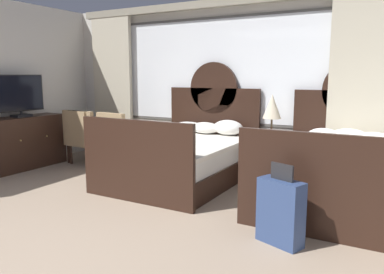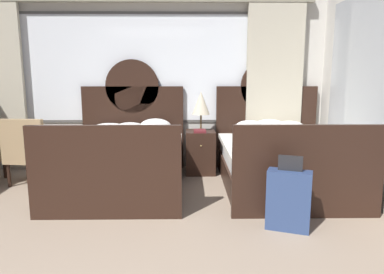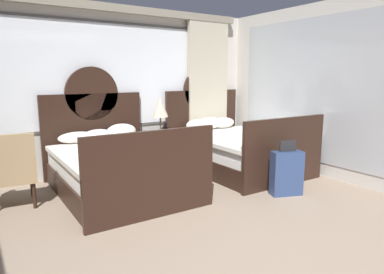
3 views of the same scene
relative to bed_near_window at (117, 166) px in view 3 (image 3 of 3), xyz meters
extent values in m
cube|color=beige|center=(0.05, 1.09, 0.99)|extent=(5.90, 0.07, 2.70)
cube|color=#5B5954|center=(0.05, 1.04, 1.22)|extent=(3.88, 0.02, 1.71)
cube|color=white|center=(0.05, 1.04, 1.22)|extent=(3.80, 0.02, 1.63)
cube|color=#C1B79E|center=(2.22, 0.95, 0.94)|extent=(0.87, 0.08, 2.60)
cube|color=gray|center=(0.05, 0.95, 2.26)|extent=(5.43, 0.10, 0.12)
cube|color=beige|center=(3.04, -1.20, 0.99)|extent=(0.07, 4.49, 2.70)
cube|color=#B2B7BC|center=(3.00, -0.90, 0.99)|extent=(0.01, 3.14, 2.27)
cube|color=black|center=(0.00, -0.06, -0.21)|extent=(1.51, 2.01, 0.30)
cube|color=white|center=(0.00, -0.06, 0.06)|extent=(1.45, 1.91, 0.24)
cube|color=silver|center=(0.00, -0.14, 0.21)|extent=(1.55, 1.81, 0.06)
cube|color=black|center=(0.00, 0.98, 0.29)|extent=(1.59, 0.06, 1.31)
cylinder|color=black|center=(0.00, 0.98, 0.95)|extent=(0.83, 0.06, 0.83)
cube|color=black|center=(0.00, -1.10, 0.14)|extent=(1.59, 0.06, 1.00)
ellipsoid|color=white|center=(-0.33, 0.75, 0.32)|extent=(0.55, 0.27, 0.17)
ellipsoid|color=white|center=(-0.02, 0.71, 0.33)|extent=(0.47, 0.32, 0.18)
ellipsoid|color=white|center=(0.37, 0.74, 0.35)|extent=(0.48, 0.32, 0.24)
cube|color=black|center=(2.11, -0.06, -0.21)|extent=(1.51, 2.01, 0.30)
cube|color=white|center=(2.11, -0.06, 0.06)|extent=(1.45, 1.91, 0.24)
cube|color=silver|center=(2.11, -0.14, 0.21)|extent=(1.55, 1.81, 0.06)
cube|color=black|center=(2.11, 0.98, 0.29)|extent=(1.59, 0.06, 1.31)
cylinder|color=black|center=(2.11, 0.98, 0.95)|extent=(0.83, 0.06, 0.83)
cube|color=black|center=(2.11, -1.10, 0.14)|extent=(1.59, 0.06, 1.00)
ellipsoid|color=white|center=(1.80, 0.70, 0.34)|extent=(0.44, 0.31, 0.21)
ellipsoid|color=white|center=(2.11, 0.75, 0.35)|extent=(0.50, 0.30, 0.22)
ellipsoid|color=white|center=(2.41, 0.71, 0.34)|extent=(0.47, 0.28, 0.20)
cube|color=black|center=(1.05, 0.65, -0.03)|extent=(0.44, 0.44, 0.65)
sphere|color=tan|center=(1.05, 0.42, 0.11)|extent=(0.02, 0.02, 0.02)
cylinder|color=brown|center=(1.06, 0.72, 0.30)|extent=(0.14, 0.14, 0.02)
cylinder|color=brown|center=(1.06, 0.72, 0.42)|extent=(0.03, 0.03, 0.23)
cone|color=beige|center=(1.06, 0.72, 0.71)|extent=(0.27, 0.27, 0.35)
cube|color=maroon|center=(1.04, 0.57, 0.31)|extent=(0.18, 0.26, 0.03)
cube|color=tan|center=(-1.29, 0.21, 0.01)|extent=(0.62, 0.62, 0.10)
cube|color=tan|center=(-1.31, -0.04, 0.31)|extent=(0.57, 0.13, 0.51)
cube|color=tan|center=(-1.04, 0.18, 0.14)|extent=(0.11, 0.52, 0.16)
cylinder|color=black|center=(-1.04, 0.42, -0.20)|extent=(0.04, 0.04, 0.32)
cylinder|color=black|center=(-1.08, -0.05, -0.20)|extent=(0.04, 0.04, 0.32)
cube|color=navy|center=(1.84, -1.39, -0.06)|extent=(0.45, 0.31, 0.60)
cube|color=#232326|center=(1.84, -1.39, 0.31)|extent=(0.22, 0.10, 0.15)
cylinder|color=black|center=(1.68, -1.33, -0.33)|extent=(0.05, 0.04, 0.05)
cylinder|color=black|center=(2.00, -1.44, -0.33)|extent=(0.05, 0.04, 0.05)
camera|label=1|loc=(2.76, -4.63, 1.16)|focal=35.81mm
camera|label=2|loc=(0.85, -4.73, 1.17)|focal=33.82mm
camera|label=3|loc=(-1.66, -4.42, 1.23)|focal=32.30mm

